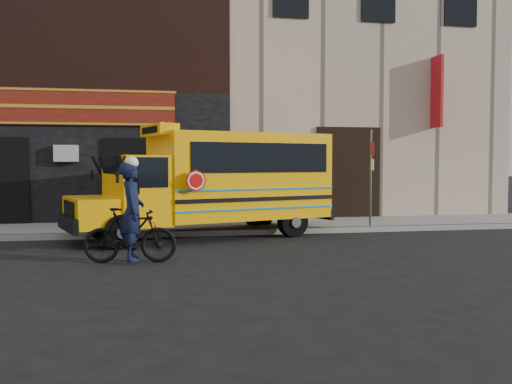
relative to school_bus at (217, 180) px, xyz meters
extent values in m
plane|color=black|center=(0.80, -2.33, -1.51)|extent=(120.00, 120.00, 0.00)
cube|color=gray|center=(0.80, 0.27, -1.43)|extent=(40.00, 0.20, 0.15)
cube|color=slate|center=(0.80, 1.77, -1.43)|extent=(40.00, 3.00, 0.15)
cube|color=tan|center=(0.80, 8.17, 4.64)|extent=(20.00, 10.00, 12.00)
cube|color=black|center=(-4.20, 3.22, 0.64)|extent=(10.00, 0.30, 4.00)
cube|color=black|center=(-4.20, 3.22, 4.14)|extent=(10.00, 0.28, 3.00)
cube|color=#53100B|center=(-4.20, 3.05, 2.14)|extent=(6.50, 0.12, 1.10)
cube|color=black|center=(-6.00, 3.07, -0.11)|extent=(1.30, 0.10, 2.50)
cube|color=black|center=(-2.40, 3.07, -0.11)|extent=(1.30, 0.10, 2.50)
cube|color=#A8131A|center=(7.80, 2.82, 2.84)|extent=(0.10, 0.70, 2.40)
cylinder|color=black|center=(-2.42, -1.74, -1.11)|extent=(0.85, 0.50, 0.80)
cylinder|color=black|center=(-2.98, 0.08, -1.11)|extent=(0.85, 0.50, 0.80)
cylinder|color=black|center=(1.97, -0.38, -1.11)|extent=(0.85, 0.50, 0.80)
cylinder|color=black|center=(1.41, 1.43, -1.11)|extent=(0.85, 0.50, 0.80)
cube|color=#F6A605|center=(-3.13, -0.96, -0.71)|extent=(1.55, 2.21, 0.70)
cube|color=black|center=(-3.66, -1.12, -0.96)|extent=(0.72, 1.99, 0.35)
cube|color=#F6A605|center=(-2.08, -0.64, -0.21)|extent=(1.77, 2.36, 1.70)
cube|color=black|center=(-2.63, -0.81, 0.19)|extent=(0.59, 1.74, 0.90)
cube|color=#F6A605|center=(0.64, 0.20, 0.11)|extent=(4.95, 3.43, 2.25)
cube|color=black|center=(2.82, 0.87, -0.96)|extent=(0.76, 2.14, 0.30)
cube|color=black|center=(1.06, -0.83, 0.59)|extent=(3.74, 1.19, 0.75)
cube|color=#F6A605|center=(-1.51, -0.46, 1.27)|extent=(0.95, 1.68, 0.28)
cylinder|color=#B20907|center=(-0.70, -1.57, 0.04)|extent=(0.51, 0.18, 0.52)
cylinder|color=#3D453F|center=(4.53, 0.54, -0.05)|extent=(0.06, 0.06, 2.92)
cube|color=#A8131A|center=(4.53, 0.46, 0.86)|extent=(0.02, 0.26, 0.36)
cube|color=white|center=(4.53, 0.46, 0.41)|extent=(0.02, 0.26, 0.32)
imported|color=black|center=(-2.17, -3.57, -0.96)|extent=(1.86, 0.72, 1.09)
imported|color=black|center=(-2.12, -3.54, -0.54)|extent=(0.48, 0.72, 1.94)
camera|label=1|loc=(-1.85, -14.98, 0.47)|focal=40.00mm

